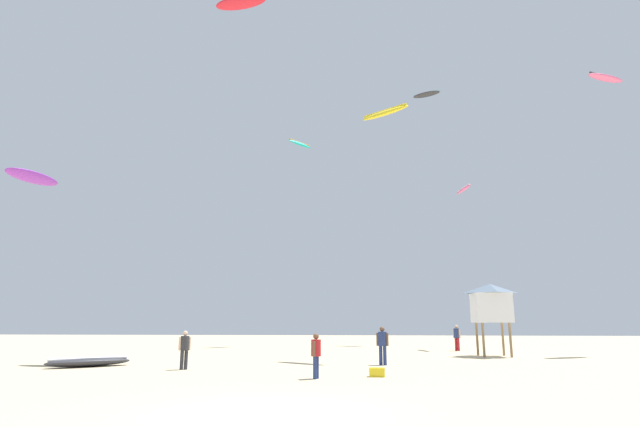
{
  "coord_description": "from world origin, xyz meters",
  "views": [
    {
      "loc": [
        2.01,
        -11.43,
        2.02
      ],
      "look_at": [
        0.0,
        15.9,
        7.94
      ],
      "focal_mm": 27.88,
      "sensor_mm": 36.0,
      "label": 1
    }
  ],
  "objects": [
    {
      "name": "kite_aloft_2",
      "position": [
        19.6,
        21.88,
        18.63
      ],
      "size": [
        3.24,
        2.21,
        0.45
      ],
      "color": "#E5598C"
    },
    {
      "name": "ground_plane",
      "position": [
        0.0,
        0.0,
        0.0
      ],
      "size": [
        120.0,
        120.0,
        0.0
      ],
      "primitive_type": "plane",
      "color": "#C6B28C"
    },
    {
      "name": "kite_aloft_4",
      "position": [
        10.43,
        26.7,
        12.03
      ],
      "size": [
        1.14,
        2.58,
        0.6
      ],
      "color": "#E5598C"
    },
    {
      "name": "kite_aloft_0",
      "position": [
        -17.07,
        15.52,
        10.33
      ],
      "size": [
        1.98,
        3.59,
        0.78
      ],
      "color": "purple"
    },
    {
      "name": "kite_aloft_5",
      "position": [
        3.83,
        16.23,
        14.05
      ],
      "size": [
        3.1,
        2.61,
        0.73
      ],
      "color": "yellow"
    },
    {
      "name": "person_left",
      "position": [
        8.79,
        24.12,
        1.01
      ],
      "size": [
        0.43,
        0.44,
        1.73
      ],
      "rotation": [
        0.0,
        0.0,
        0.77
      ],
      "color": "#B21E23",
      "rests_on": "ground"
    },
    {
      "name": "kite_aloft_6",
      "position": [
        -4.92,
        15.54,
        21.39
      ],
      "size": [
        3.49,
        1.61,
        0.64
      ],
      "color": "red"
    },
    {
      "name": "cooler_box",
      "position": [
        2.7,
        7.74,
        0.16
      ],
      "size": [
        0.56,
        0.36,
        0.32
      ],
      "primitive_type": "cube",
      "color": "yellow",
      "rests_on": "ground"
    },
    {
      "name": "person_midground",
      "position": [
        3.17,
        12.65,
        1.02
      ],
      "size": [
        0.56,
        0.39,
        1.74
      ],
      "rotation": [
        0.0,
        0.0,
        4.43
      ],
      "color": "navy",
      "rests_on": "ground"
    },
    {
      "name": "lifeguard_tower",
      "position": [
        9.87,
        18.89,
        3.05
      ],
      "size": [
        2.3,
        2.3,
        4.15
      ],
      "color": "#8C704C",
      "rests_on": "ground"
    },
    {
      "name": "person_right",
      "position": [
        -5.32,
        9.86,
        0.93
      ],
      "size": [
        0.44,
        0.36,
        1.6
      ],
      "rotation": [
        0.0,
        0.0,
        2.23
      ],
      "color": "#2D2D33",
      "rests_on": "ground"
    },
    {
      "name": "person_foreground",
      "position": [
        0.52,
        6.91,
        0.92
      ],
      "size": [
        0.35,
        0.5,
        1.57
      ],
      "rotation": [
        0.0,
        0.0,
        2.86
      ],
      "color": "navy",
      "rests_on": "ground"
    },
    {
      "name": "kite_aloft_1",
      "position": [
        -2.94,
        30.82,
        17.65
      ],
      "size": [
        2.32,
        2.62,
        0.69
      ],
      "color": "#19B29E"
    },
    {
      "name": "kite_aloft_3",
      "position": [
        9.19,
        34.8,
        23.95
      ],
      "size": [
        2.78,
        1.86,
        0.42
      ],
      "color": "#2D2D33"
    },
    {
      "name": "kite_grounded_near",
      "position": [
        -9.99,
        10.79,
        0.21
      ],
      "size": [
        3.39,
        3.09,
        0.46
      ],
      "color": "#2D2D33",
      "rests_on": "ground"
    }
  ]
}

